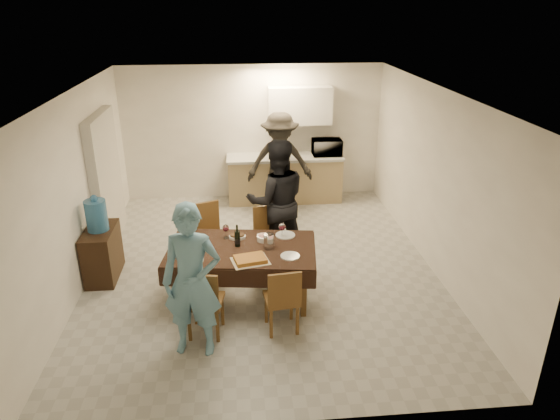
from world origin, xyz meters
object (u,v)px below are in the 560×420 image
(wine_bottle, at_px, (237,236))
(water_jug, at_px, (96,215))
(console, at_px, (102,253))
(dining_table, at_px, (242,250))
(savoury_tart, at_px, (250,259))
(water_pitcher, at_px, (269,241))
(person_kitchen, at_px, (280,162))
(person_far, at_px, (277,201))
(microwave, at_px, (327,147))
(person_near, at_px, (192,281))

(wine_bottle, bearing_deg, water_jug, 160.99)
(console, xyz_separation_m, water_jug, (0.00, 0.00, 0.59))
(dining_table, xyz_separation_m, savoury_tart, (0.10, -0.38, 0.06))
(water_pitcher, xyz_separation_m, person_kitchen, (0.42, 3.06, 0.09))
(water_pitcher, bearing_deg, console, 161.82)
(water_jug, xyz_separation_m, person_far, (2.52, 0.34, -0.02))
(water_pitcher, bearing_deg, microwave, 68.55)
(dining_table, relative_size, water_pitcher, 10.03)
(wine_bottle, xyz_separation_m, savoury_tart, (0.15, -0.43, -0.12))
(savoury_tart, bearing_deg, person_near, -134.13)
(dining_table, xyz_separation_m, wine_bottle, (-0.05, 0.05, 0.18))
(console, bearing_deg, wine_bottle, -19.01)
(console, bearing_deg, water_pitcher, -18.18)
(person_far, bearing_deg, water_jug, 3.01)
(console, bearing_deg, microwave, 36.56)
(water_jug, height_order, water_pitcher, water_jug)
(water_pitcher, relative_size, person_far, 0.11)
(water_jug, height_order, wine_bottle, water_jug)
(person_far, bearing_deg, wine_bottle, 54.42)
(savoury_tart, bearing_deg, water_jug, 152.21)
(person_kitchen, bearing_deg, water_pitcher, -97.81)
(wine_bottle, distance_m, person_near, 1.21)
(console, distance_m, person_kitchen, 3.62)
(water_pitcher, bearing_deg, wine_bottle, 165.96)
(person_far, bearing_deg, person_near, 57.74)
(dining_table, distance_m, water_jug, 2.11)
(person_far, bearing_deg, savoury_tart, 67.92)
(water_jug, relative_size, water_pitcher, 2.18)
(person_near, relative_size, person_far, 0.94)
(person_kitchen, bearing_deg, water_jug, -140.09)
(water_pitcher, bearing_deg, person_far, 79.70)
(dining_table, xyz_separation_m, water_jug, (-1.97, 0.71, 0.26))
(water_pitcher, distance_m, microwave, 3.77)
(dining_table, relative_size, person_far, 1.07)
(wine_bottle, height_order, person_kitchen, person_kitchen)
(console, height_order, wine_bottle, wine_bottle)
(microwave, distance_m, person_kitchen, 1.07)
(wine_bottle, relative_size, savoury_tart, 0.68)
(savoury_tart, height_order, person_kitchen, person_kitchen)
(person_far, xyz_separation_m, person_kitchen, (0.22, 1.96, -0.01))
(dining_table, distance_m, savoury_tart, 0.40)
(dining_table, height_order, person_near, person_near)
(person_near, bearing_deg, savoury_tart, 53.90)
(person_kitchen, bearing_deg, savoury_tart, -101.18)
(person_far, bearing_deg, console, 3.01)
(savoury_tart, bearing_deg, water_pitcher, 52.85)
(dining_table, distance_m, wine_bottle, 0.20)
(wine_bottle, bearing_deg, person_far, 59.04)
(water_pitcher, distance_m, person_kitchen, 3.09)
(person_far, bearing_deg, person_kitchen, -101.01)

